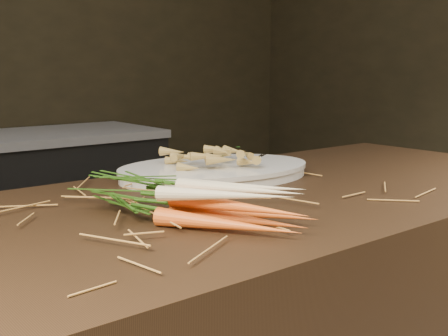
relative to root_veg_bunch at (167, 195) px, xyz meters
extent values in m
cone|color=#EA5116|center=(0.02, -0.13, -0.02)|extent=(0.14, 0.23, 0.03)
cone|color=#EA5116|center=(0.06, -0.12, -0.02)|extent=(0.13, 0.23, 0.03)
cone|color=#EA5116|center=(0.09, -0.10, -0.02)|extent=(0.15, 0.22, 0.03)
cone|color=#EA5116|center=(0.04, -0.13, 0.00)|extent=(0.12, 0.24, 0.03)
cone|color=beige|center=(0.02, -0.12, 0.02)|extent=(0.14, 0.21, 0.04)
cone|color=beige|center=(0.06, -0.12, 0.02)|extent=(0.11, 0.22, 0.03)
cone|color=beige|center=(0.08, -0.10, 0.02)|extent=(0.12, 0.21, 0.04)
ellipsoid|color=#356C18|center=(-0.03, 0.07, 0.00)|extent=(0.22, 0.25, 0.08)
cube|color=silver|center=(0.44, 0.18, -0.01)|extent=(0.16, 0.10, 0.00)
camera|label=1|loc=(-0.51, -0.78, 0.21)|focal=45.00mm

